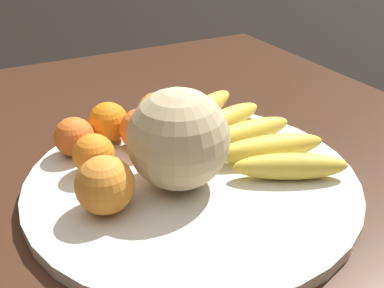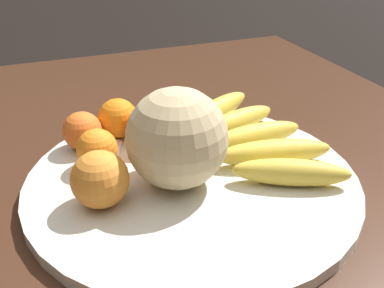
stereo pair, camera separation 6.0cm
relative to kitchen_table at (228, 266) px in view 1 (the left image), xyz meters
The scene contains 11 objects.
kitchen_table is the anchor object (origin of this frame).
fruit_bowl 0.13m from the kitchen_table, 168.80° to the right, with size 0.46×0.46×0.02m.
melon 0.19m from the kitchen_table, 150.70° to the right, with size 0.13×0.13×0.13m.
banana_bunch 0.20m from the kitchen_table, 139.97° to the left, with size 0.33×0.18×0.04m.
orange_front_left 0.21m from the kitchen_table, 111.93° to the right, with size 0.07×0.07×0.07m.
orange_front_right 0.28m from the kitchen_table, 160.47° to the right, with size 0.06×0.06×0.06m.
orange_mid_center 0.27m from the kitchen_table, behind, with size 0.06×0.06×0.06m.
orange_back_left 0.29m from the kitchen_table, 146.18° to the right, with size 0.06×0.06×0.06m.
orange_back_right 0.24m from the kitchen_table, 138.49° to the right, with size 0.06×0.06×0.06m.
orange_top_small 0.24m from the kitchen_table, 165.36° to the right, with size 0.06×0.06×0.06m.
produce_tag 0.24m from the kitchen_table, 149.66° to the right, with size 0.08×0.05×0.00m.
Camera 1 is at (0.39, -0.26, 1.11)m, focal length 42.00 mm.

